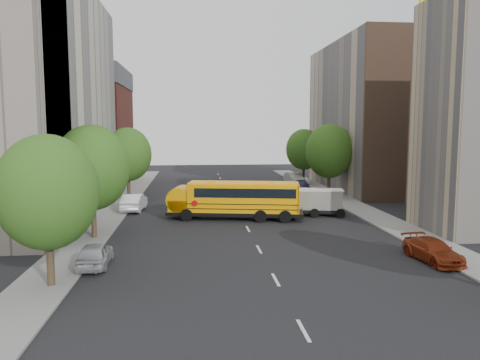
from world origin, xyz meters
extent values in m
plane|color=black|center=(0.00, 0.00, 0.00)|extent=(120.00, 120.00, 0.00)
cube|color=slate|center=(-11.50, 5.00, 0.06)|extent=(3.00, 80.00, 0.12)
cube|color=slate|center=(11.50, 5.00, 0.06)|extent=(3.00, 80.00, 0.12)
cube|color=silver|center=(0.00, 10.00, 0.01)|extent=(0.15, 64.00, 0.01)
cube|color=#C1B89C|center=(-18.00, 6.00, 10.00)|extent=(10.00, 26.00, 20.00)
cube|color=maroon|center=(-18.00, 28.00, 6.50)|extent=(10.00, 15.00, 13.00)
cube|color=tan|center=(18.00, 20.00, 9.00)|extent=(10.00, 22.00, 18.00)
cube|color=brown|center=(18.00, 9.00, 9.00)|extent=(10.10, 0.30, 18.00)
cylinder|color=yellow|center=(28.00, 28.00, 17.50)|extent=(1.00, 1.00, 35.00)
cylinder|color=#38281C|center=(-11.00, -14.00, 1.35)|extent=(0.36, 0.36, 2.70)
ellipsoid|color=#2D4F15|center=(-11.00, -14.00, 4.65)|extent=(4.80, 4.80, 5.52)
cylinder|color=#38281C|center=(-11.00, -4.00, 1.44)|extent=(0.36, 0.36, 2.88)
ellipsoid|color=#2D4F15|center=(-11.00, -4.00, 4.96)|extent=(5.12, 5.12, 5.89)
cylinder|color=#38281C|center=(-11.00, 14.00, 1.40)|extent=(0.36, 0.36, 2.81)
ellipsoid|color=#2D4F15|center=(-11.00, 14.00, 4.84)|extent=(4.99, 4.99, 5.74)
cylinder|color=#38281C|center=(11.00, 14.00, 1.48)|extent=(0.36, 0.36, 2.95)
ellipsoid|color=#2D4F15|center=(11.00, 14.00, 5.08)|extent=(5.25, 5.25, 6.04)
cylinder|color=#38281C|center=(11.00, 26.00, 1.37)|extent=(0.36, 0.36, 2.74)
ellipsoid|color=#2D4F15|center=(11.00, 26.00, 4.71)|extent=(4.86, 4.86, 5.59)
cube|color=black|center=(-0.62, 2.00, 0.56)|extent=(11.63, 4.60, 0.30)
cube|color=#FFA505|center=(0.08, 1.87, 1.87)|extent=(9.43, 4.15, 2.33)
cube|color=#FFA505|center=(-5.20, 2.84, 1.17)|extent=(2.22, 2.62, 1.01)
cube|color=black|center=(-4.16, 2.65, 2.38)|extent=(0.92, 2.38, 1.22)
cube|color=#FFA505|center=(0.08, 1.87, 3.06)|extent=(9.39, 3.95, 0.14)
cube|color=black|center=(0.28, 1.83, 2.38)|extent=(8.64, 4.06, 0.76)
cube|color=black|center=(0.08, 1.87, 1.06)|extent=(9.44, 4.21, 0.06)
cube|color=black|center=(0.08, 1.87, 1.47)|extent=(9.44, 4.21, 0.06)
cube|color=#FFA505|center=(4.61, 1.03, 1.87)|extent=(0.61, 2.52, 2.33)
cube|color=#FFA505|center=(-2.61, 2.36, 3.16)|extent=(0.71, 0.71, 0.10)
cube|color=#FFA505|center=(2.37, 1.45, 3.16)|extent=(0.71, 0.71, 0.10)
cylinder|color=#FFA505|center=(-5.20, 2.84, 1.67)|extent=(2.52, 2.68, 2.13)
cylinder|color=red|center=(-4.06, 1.24, 1.52)|extent=(0.51, 0.13, 0.51)
cylinder|color=black|center=(-4.74, 1.47, 0.51)|extent=(1.05, 0.48, 1.01)
cylinder|color=black|center=(-4.28, 3.96, 0.51)|extent=(1.05, 0.48, 1.01)
cylinder|color=black|center=(1.34, 0.35, 0.51)|extent=(1.05, 0.48, 1.01)
cylinder|color=black|center=(1.80, 2.84, 0.51)|extent=(1.05, 0.48, 1.01)
cylinder|color=black|center=(3.34, -0.02, 0.51)|extent=(1.05, 0.48, 1.01)
cylinder|color=black|center=(3.80, 2.47, 0.51)|extent=(1.05, 0.48, 1.01)
cube|color=black|center=(6.22, 3.00, 0.45)|extent=(5.68, 2.72, 0.27)
cube|color=silver|center=(6.67, 2.92, 1.41)|extent=(4.41, 2.41, 1.63)
cube|color=silver|center=(4.25, 3.34, 1.13)|extent=(1.55, 1.92, 1.09)
cube|color=silver|center=(6.67, 2.92, 2.27)|extent=(4.60, 2.54, 0.11)
cylinder|color=black|center=(4.10, 2.45, 0.38)|extent=(0.79, 0.35, 0.76)
cylinder|color=black|center=(4.41, 4.24, 0.38)|extent=(0.79, 0.35, 0.76)
cylinder|color=black|center=(6.25, 2.07, 0.38)|extent=(0.79, 0.35, 0.76)
cylinder|color=black|center=(6.56, 3.86, 0.38)|extent=(0.79, 0.35, 0.76)
cylinder|color=black|center=(8.21, 1.73, 0.38)|extent=(0.79, 0.35, 0.76)
cylinder|color=black|center=(8.52, 3.52, 0.38)|extent=(0.79, 0.35, 0.76)
imported|color=#ACACB3|center=(-9.60, -10.70, 0.68)|extent=(1.69, 4.05, 1.37)
imported|color=white|center=(-9.60, 6.94, 0.80)|extent=(2.02, 4.99, 1.61)
imported|color=maroon|center=(9.60, -11.66, 0.64)|extent=(2.25, 4.59, 1.29)
imported|color=#3A345C|center=(8.80, 17.79, 0.74)|extent=(1.99, 4.46, 1.49)
imported|color=#A1A19C|center=(9.60, 25.52, 0.79)|extent=(2.16, 4.96, 1.59)
camera|label=1|loc=(-4.12, -36.71, 7.70)|focal=35.00mm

